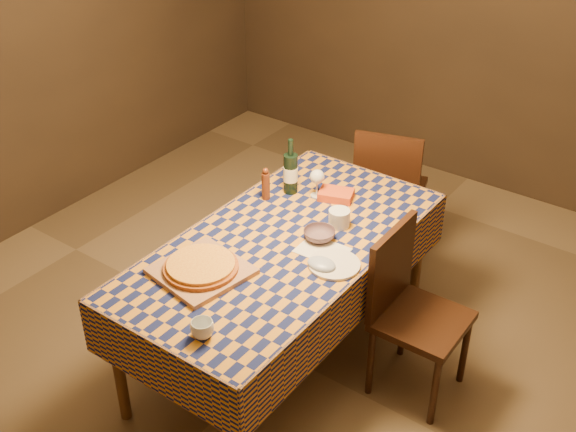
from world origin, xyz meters
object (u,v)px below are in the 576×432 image
at_px(pizza, 201,266).
at_px(chair_right, 409,304).
at_px(bowl, 319,235).
at_px(chair_far, 389,186).
at_px(dining_table, 282,254).
at_px(cutting_board, 201,271).
at_px(white_plate, 334,264).
at_px(wine_bottle, 291,173).

bearing_deg(pizza, chair_right, 40.07).
distance_m(bowl, chair_far, 1.12).
distance_m(dining_table, pizza, 0.48).
xyz_separation_m(cutting_board, chair_right, (0.78, 0.66, -0.26)).
xyz_separation_m(dining_table, bowl, (0.14, 0.13, 0.10)).
height_order(pizza, white_plate, pizza).
bearing_deg(white_plate, dining_table, 177.15).
distance_m(dining_table, chair_right, 0.69).
bearing_deg(white_plate, wine_bottle, 142.38).
bearing_deg(wine_bottle, pizza, -83.10).
xyz_separation_m(wine_bottle, chair_right, (0.89, -0.21, -0.37)).
bearing_deg(wine_bottle, white_plate, -37.62).
bearing_deg(wine_bottle, chair_right, -13.52).
height_order(bowl, chair_right, chair_right).
relative_size(dining_table, chair_far, 1.98).
height_order(dining_table, pizza, pizza).
relative_size(cutting_board, pizza, 1.00).
height_order(wine_bottle, chair_far, wine_bottle).
relative_size(wine_bottle, chair_far, 0.35).
bearing_deg(dining_table, white_plate, -2.85).
bearing_deg(bowl, pizza, -117.00).
xyz_separation_m(bowl, chair_right, (0.49, 0.09, -0.27)).
bearing_deg(chair_far, pizza, -93.98).
xyz_separation_m(cutting_board, pizza, (0.00, 0.00, 0.03)).
xyz_separation_m(cutting_board, chair_far, (0.11, 1.64, -0.26)).
bearing_deg(dining_table, chair_right, 19.37).
bearing_deg(pizza, cutting_board, 0.00).
relative_size(white_plate, chair_right, 0.27).
distance_m(bowl, chair_right, 0.57).
height_order(dining_table, wine_bottle, wine_bottle).
bearing_deg(cutting_board, wine_bottle, 96.90).
xyz_separation_m(bowl, wine_bottle, (-0.40, 0.30, 0.10)).
relative_size(bowl, chair_right, 0.18).
distance_m(pizza, wine_bottle, 0.88).
relative_size(cutting_board, chair_far, 0.42).
xyz_separation_m(dining_table, cutting_board, (-0.16, -0.44, 0.09)).
distance_m(cutting_board, wine_bottle, 0.88).
distance_m(pizza, chair_right, 1.06).
distance_m(pizza, bowl, 0.64).
bearing_deg(chair_right, pizza, -139.93).
height_order(pizza, chair_right, chair_right).
distance_m(cutting_board, chair_far, 1.67).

